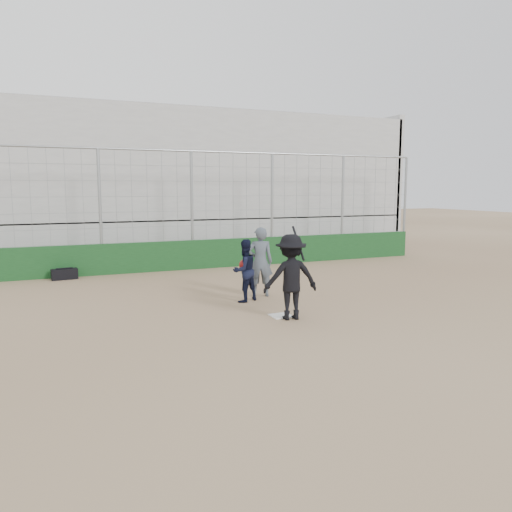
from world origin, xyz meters
name	(u,v)px	position (x,y,z in m)	size (l,w,h in m)	color
ground	(281,316)	(0.00, 0.00, 0.00)	(90.00, 90.00, 0.00)	brown
home_plate	(281,316)	(0.00, 0.00, 0.01)	(0.44, 0.44, 0.02)	white
backstop	(193,241)	(0.00, 7.00, 0.96)	(18.10, 0.25, 4.04)	#123A18
bleachers	(160,184)	(0.00, 11.95, 2.92)	(20.25, 6.70, 6.98)	#9F9F9F
batter_at_plate	(291,277)	(0.10, -0.25, 0.91)	(1.26, 0.86, 1.96)	black
catcher_crouched	(245,281)	(-0.20, 1.62, 0.52)	(0.92, 0.84, 1.05)	black
umpire	(260,265)	(0.40, 2.06, 0.80)	(0.65, 0.43, 1.61)	#47505A
equipment_bag	(65,274)	(-4.17, 6.57, 0.16)	(0.78, 0.40, 0.36)	black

